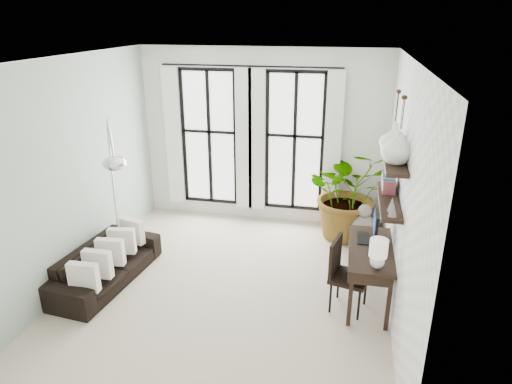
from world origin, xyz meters
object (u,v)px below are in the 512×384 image
(sofa, at_px, (106,264))
(desk, at_px, (370,254))
(buddha, at_px, (363,230))
(plant, at_px, (349,193))
(desk_chair, at_px, (343,270))
(arc_lamp, at_px, (112,159))

(sofa, relative_size, desk, 1.41)
(buddha, bearing_deg, plant, 122.60)
(desk_chair, xyz_separation_m, arc_lamp, (-3.31, 0.26, 1.24))
(sofa, xyz_separation_m, plant, (3.43, 2.24, 0.55))
(sofa, xyz_separation_m, desk_chair, (3.41, 0.07, 0.29))
(desk, bearing_deg, desk_chair, -150.68)
(sofa, relative_size, arc_lamp, 0.81)
(arc_lamp, bearing_deg, desk_chair, -4.56)
(plant, relative_size, buddha, 2.08)
(arc_lamp, bearing_deg, sofa, -107.43)
(buddha, bearing_deg, arc_lamp, -157.46)
(sofa, distance_m, plant, 4.14)
(desk_chair, xyz_separation_m, buddha, (0.29, 1.76, -0.23))
(desk, relative_size, arc_lamp, 0.57)
(plant, distance_m, desk_chair, 2.19)
(sofa, height_order, desk_chair, desk_chair)
(arc_lamp, bearing_deg, buddha, 22.54)
(plant, bearing_deg, desk_chair, -90.48)
(plant, xyz_separation_m, buddha, (0.27, -0.42, -0.50))
(sofa, relative_size, buddha, 2.40)
(plant, bearing_deg, arc_lamp, -150.09)
(plant, relative_size, desk_chair, 1.68)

